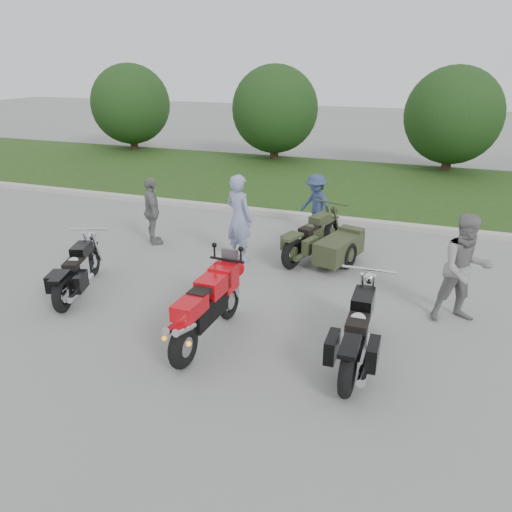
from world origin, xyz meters
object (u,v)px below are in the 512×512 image
(cruiser_sidecar, at_px, (327,244))
(person_grey, at_px, (465,269))
(sportbike_red, at_px, (206,306))
(cruiser_right, at_px, (358,335))
(person_back, at_px, (152,211))
(person_denim, at_px, (316,205))
(cruiser_left, at_px, (77,273))
(person_stripe, at_px, (239,218))

(cruiser_sidecar, height_order, person_grey, person_grey)
(sportbike_red, xyz_separation_m, cruiser_right, (2.34, 0.19, -0.14))
(cruiser_right, relative_size, person_back, 1.51)
(cruiser_right, distance_m, cruiser_sidecar, 3.92)
(cruiser_sidecar, xyz_separation_m, person_denim, (-0.69, 1.79, 0.35))
(person_denim, height_order, person_back, person_back)
(person_denim, bearing_deg, cruiser_right, -35.69)
(cruiser_left, height_order, person_stripe, person_stripe)
(cruiser_left, bearing_deg, cruiser_sidecar, 19.71)
(cruiser_right, xyz_separation_m, person_stripe, (-3.13, 3.22, 0.48))
(cruiser_sidecar, bearing_deg, cruiser_left, -125.74)
(person_back, bearing_deg, person_stripe, -135.93)
(person_denim, bearing_deg, person_stripe, -82.52)
(person_grey, bearing_deg, cruiser_left, 168.79)
(sportbike_red, xyz_separation_m, person_stripe, (-0.79, 3.41, 0.34))
(person_grey, bearing_deg, cruiser_right, -149.48)
(cruiser_right, distance_m, person_denim, 5.84)
(sportbike_red, bearing_deg, person_back, 132.76)
(cruiser_left, bearing_deg, person_back, 73.68)
(person_grey, xyz_separation_m, person_denim, (-3.40, 3.57, -0.18))
(person_back, bearing_deg, person_denim, -99.66)
(cruiser_right, bearing_deg, person_back, 146.78)
(sportbike_red, bearing_deg, person_denim, 88.46)
(cruiser_left, distance_m, person_stripe, 3.55)
(cruiser_left, bearing_deg, person_stripe, 32.02)
(person_grey, distance_m, person_back, 7.08)
(sportbike_red, xyz_separation_m, person_grey, (3.78, 2.12, 0.32))
(cruiser_left, height_order, person_grey, person_grey)
(cruiser_sidecar, distance_m, person_grey, 3.28)
(sportbike_red, distance_m, person_denim, 5.71)
(cruiser_sidecar, xyz_separation_m, person_back, (-4.21, -0.23, 0.39))
(person_denim, relative_size, person_back, 0.95)
(cruiser_sidecar, relative_size, person_denim, 1.50)
(sportbike_red, height_order, cruiser_right, sportbike_red)
(cruiser_right, relative_size, person_denim, 1.60)
(cruiser_left, xyz_separation_m, person_stripe, (2.26, 2.68, 0.53))
(sportbike_red, height_order, person_denim, person_denim)
(cruiser_left, distance_m, cruiser_sidecar, 5.21)
(cruiser_sidecar, bearing_deg, sportbike_red, -88.64)
(cruiser_right, bearing_deg, cruiser_left, 173.52)
(person_back, bearing_deg, person_grey, -142.21)
(sportbike_red, relative_size, cruiser_left, 1.04)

